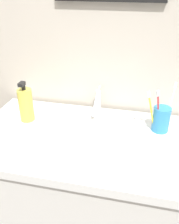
# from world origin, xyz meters

# --- Properties ---
(tiled_wall_back) EXTENTS (2.20, 0.04, 2.40)m
(tiled_wall_back) POSITION_xyz_m (0.00, 0.30, 1.20)
(tiled_wall_back) COLOR beige
(tiled_wall_back) RESTS_ON ground
(vanity_counter) EXTENTS (1.00, 0.53, 0.92)m
(vanity_counter) POSITION_xyz_m (0.00, 0.00, 0.46)
(vanity_counter) COLOR silver
(vanity_counter) RESTS_ON ground
(sink_basin) EXTENTS (0.42, 0.42, 0.10)m
(sink_basin) POSITION_xyz_m (-0.03, 0.02, 0.88)
(sink_basin) COLOR white
(sink_basin) RESTS_ON vanity_counter
(faucet) EXTENTS (0.02, 0.16, 0.11)m
(faucet) POSITION_xyz_m (-0.03, 0.21, 0.97)
(faucet) COLOR silver
(faucet) RESTS_ON sink_basin
(toothbrush_cup) EXTENTS (0.07, 0.07, 0.11)m
(toothbrush_cup) POSITION_xyz_m (0.26, 0.12, 0.97)
(toothbrush_cup) COLOR #338CCC
(toothbrush_cup) RESTS_ON vanity_counter
(toothbrush_white) EXTENTS (0.03, 0.06, 0.20)m
(toothbrush_white) POSITION_xyz_m (0.29, 0.16, 1.03)
(toothbrush_white) COLOR white
(toothbrush_white) RESTS_ON toothbrush_cup
(toothbrush_red) EXTENTS (0.04, 0.03, 0.19)m
(toothbrush_red) POSITION_xyz_m (0.24, 0.10, 1.03)
(toothbrush_red) COLOR red
(toothbrush_red) RESTS_ON toothbrush_cup
(toothbrush_yellow) EXTENTS (0.05, 0.02, 0.18)m
(toothbrush_yellow) POSITION_xyz_m (0.21, 0.10, 1.02)
(toothbrush_yellow) COLOR yellow
(toothbrush_yellow) RESTS_ON toothbrush_cup
(soap_dispenser) EXTENTS (0.06, 0.06, 0.19)m
(soap_dispenser) POSITION_xyz_m (-0.33, 0.07, 0.99)
(soap_dispenser) COLOR #DBCC4C
(soap_dispenser) RESTS_ON vanity_counter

